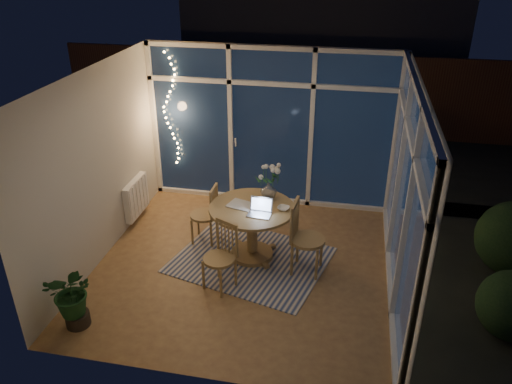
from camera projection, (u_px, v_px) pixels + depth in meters
floor at (245, 266)px, 6.85m from camera, size 4.00×4.00×0.00m
ceiling at (243, 78)px, 5.67m from camera, size 4.00×4.00×0.00m
wall_back at (271, 128)px, 8.00m from camera, size 4.00×0.04×2.60m
wall_front at (196, 275)px, 4.51m from camera, size 4.00×0.04×2.60m
wall_left at (97, 168)px, 6.61m from camera, size 0.04×4.00×2.60m
wall_right at (408, 195)px, 5.91m from camera, size 0.04×4.00×2.60m
window_wall_back at (271, 128)px, 7.97m from camera, size 4.00×0.10×2.60m
window_wall_right at (405, 195)px, 5.92m from camera, size 0.10×4.00×2.60m
radiator at (136, 197)px, 7.79m from camera, size 0.10×0.70×0.58m
fairy_lights at (170, 110)px, 8.09m from camera, size 0.24×0.10×1.85m
garden_patio at (315, 142)px, 11.16m from camera, size 12.00×6.00×0.10m
garden_fence at (297, 93)px, 11.24m from camera, size 11.00×0.08×1.80m
neighbour_roof at (324, 14)px, 13.21m from camera, size 7.00×3.00×2.20m
garden_shrubs at (242, 142)px, 9.75m from camera, size 0.90×0.90×0.90m
rug at (251, 260)px, 6.97m from camera, size 2.34×2.06×0.01m
dining_table at (252, 232)px, 6.88m from camera, size 1.42×1.42×0.79m
chair_left at (204, 214)px, 7.21m from camera, size 0.43×0.43×0.91m
chair_right at (308, 238)px, 6.51m from camera, size 0.53×0.53×1.04m
chair_front at (219, 257)px, 6.22m from camera, size 0.57×0.57×0.92m
laptop at (259, 208)px, 6.46m from camera, size 0.32×0.28×0.22m
flower_vase at (269, 191)px, 6.90m from camera, size 0.25×0.25×0.21m
bowl at (283, 208)px, 6.63m from camera, size 0.19×0.19×0.04m
newspapers at (243, 205)px, 6.73m from camera, size 0.38×0.30×0.01m
phone at (246, 208)px, 6.66m from camera, size 0.12×0.07×0.01m
potted_plant at (74, 298)px, 5.64m from camera, size 0.56×0.49×0.76m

